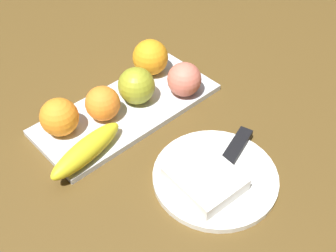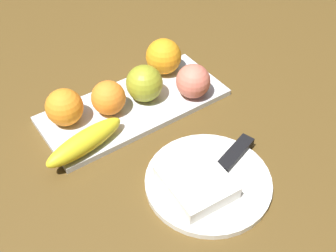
{
  "view_description": "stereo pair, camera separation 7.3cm",
  "coord_description": "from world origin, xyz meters",
  "px_view_note": "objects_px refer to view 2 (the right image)",
  "views": [
    {
      "loc": [
        0.33,
        0.47,
        0.56
      ],
      "look_at": [
        -0.03,
        0.08,
        0.04
      ],
      "focal_mm": 44.54,
      "sensor_mm": 36.0,
      "label": 1
    },
    {
      "loc": [
        0.28,
        0.52,
        0.56
      ],
      "look_at": [
        -0.03,
        0.08,
        0.04
      ],
      "focal_mm": 44.54,
      "sensor_mm": 36.0,
      "label": 2
    }
  ],
  "objects_px": {
    "fruit_tray": "(134,106)",
    "folded_napkin": "(196,182)",
    "orange_near_apple": "(64,107)",
    "knife": "(231,159)",
    "orange_center": "(108,98)",
    "dinner_plate": "(208,182)",
    "apple": "(144,83)",
    "orange_near_banana": "(164,56)",
    "banana": "(85,142)",
    "peach": "(193,81)"
  },
  "relations": [
    {
      "from": "orange_center",
      "to": "dinner_plate",
      "type": "height_order",
      "value": "orange_center"
    },
    {
      "from": "orange_near_apple",
      "to": "knife",
      "type": "xyz_separation_m",
      "value": [
        -0.19,
        0.25,
        -0.03
      ]
    },
    {
      "from": "fruit_tray",
      "to": "orange_near_apple",
      "type": "distance_m",
      "value": 0.14
    },
    {
      "from": "apple",
      "to": "dinner_plate",
      "type": "xyz_separation_m",
      "value": [
        0.03,
        0.24,
        -0.04
      ]
    },
    {
      "from": "orange_near_apple",
      "to": "dinner_plate",
      "type": "relative_size",
      "value": 0.33
    },
    {
      "from": "orange_near_banana",
      "to": "peach",
      "type": "bearing_deg",
      "value": 91.55
    },
    {
      "from": "orange_near_banana",
      "to": "knife",
      "type": "bearing_deg",
      "value": 79.55
    },
    {
      "from": "folded_napkin",
      "to": "knife",
      "type": "height_order",
      "value": "folded_napkin"
    },
    {
      "from": "folded_napkin",
      "to": "orange_center",
      "type": "bearing_deg",
      "value": -84.36
    },
    {
      "from": "fruit_tray",
      "to": "apple",
      "type": "relative_size",
      "value": 5.05
    },
    {
      "from": "orange_center",
      "to": "folded_napkin",
      "type": "height_order",
      "value": "orange_center"
    },
    {
      "from": "fruit_tray",
      "to": "peach",
      "type": "distance_m",
      "value": 0.13
    },
    {
      "from": "apple",
      "to": "dinner_plate",
      "type": "relative_size",
      "value": 0.35
    },
    {
      "from": "banana",
      "to": "orange_center",
      "type": "height_order",
      "value": "orange_center"
    },
    {
      "from": "banana",
      "to": "folded_napkin",
      "type": "relative_size",
      "value": 1.41
    },
    {
      "from": "banana",
      "to": "orange_near_apple",
      "type": "xyz_separation_m",
      "value": [
        -0.0,
        -0.09,
        0.02
      ]
    },
    {
      "from": "orange_near_banana",
      "to": "fruit_tray",
      "type": "bearing_deg",
      "value": 26.59
    },
    {
      "from": "orange_near_banana",
      "to": "dinner_plate",
      "type": "distance_m",
      "value": 0.31
    },
    {
      "from": "peach",
      "to": "folded_napkin",
      "type": "distance_m",
      "value": 0.23
    },
    {
      "from": "orange_near_apple",
      "to": "knife",
      "type": "distance_m",
      "value": 0.32
    },
    {
      "from": "orange_center",
      "to": "knife",
      "type": "xyz_separation_m",
      "value": [
        -0.11,
        0.23,
        -0.03
      ]
    },
    {
      "from": "fruit_tray",
      "to": "dinner_plate",
      "type": "xyz_separation_m",
      "value": [
        0.0,
        0.23,
        -0.0
      ]
    },
    {
      "from": "peach",
      "to": "dinner_plate",
      "type": "relative_size",
      "value": 0.33
    },
    {
      "from": "orange_near_banana",
      "to": "dinner_plate",
      "type": "height_order",
      "value": "orange_near_banana"
    },
    {
      "from": "orange_center",
      "to": "knife",
      "type": "bearing_deg",
      "value": 114.96
    },
    {
      "from": "orange_center",
      "to": "folded_napkin",
      "type": "distance_m",
      "value": 0.24
    },
    {
      "from": "fruit_tray",
      "to": "dinner_plate",
      "type": "distance_m",
      "value": 0.23
    },
    {
      "from": "orange_near_apple",
      "to": "folded_napkin",
      "type": "height_order",
      "value": "orange_near_apple"
    },
    {
      "from": "dinner_plate",
      "to": "fruit_tray",
      "type": "bearing_deg",
      "value": -90.0
    },
    {
      "from": "fruit_tray",
      "to": "dinner_plate",
      "type": "relative_size",
      "value": 1.75
    },
    {
      "from": "dinner_plate",
      "to": "banana",
      "type": "bearing_deg",
      "value": -52.61
    },
    {
      "from": "orange_near_banana",
      "to": "orange_near_apple",
      "type": "bearing_deg",
      "value": 6.03
    },
    {
      "from": "orange_center",
      "to": "peach",
      "type": "xyz_separation_m",
      "value": [
        -0.16,
        0.05,
        0.0
      ]
    },
    {
      "from": "fruit_tray",
      "to": "orange_near_apple",
      "type": "bearing_deg",
      "value": -12.5
    },
    {
      "from": "banana",
      "to": "orange_near_banana",
      "type": "distance_m",
      "value": 0.27
    },
    {
      "from": "fruit_tray",
      "to": "folded_napkin",
      "type": "height_order",
      "value": "folded_napkin"
    },
    {
      "from": "folded_napkin",
      "to": "apple",
      "type": "bearing_deg",
      "value": -102.74
    },
    {
      "from": "apple",
      "to": "orange_near_banana",
      "type": "relative_size",
      "value": 0.97
    },
    {
      "from": "knife",
      "to": "orange_near_banana",
      "type": "bearing_deg",
      "value": -117.52
    },
    {
      "from": "folded_napkin",
      "to": "peach",
      "type": "bearing_deg",
      "value": -126.07
    },
    {
      "from": "orange_near_apple",
      "to": "dinner_plate",
      "type": "height_order",
      "value": "orange_near_apple"
    },
    {
      "from": "orange_near_apple",
      "to": "peach",
      "type": "distance_m",
      "value": 0.25
    },
    {
      "from": "banana",
      "to": "orange_near_apple",
      "type": "distance_m",
      "value": 0.09
    },
    {
      "from": "folded_napkin",
      "to": "banana",
      "type": "bearing_deg",
      "value": -58.44
    },
    {
      "from": "fruit_tray",
      "to": "banana",
      "type": "xyz_separation_m",
      "value": [
        0.13,
        0.06,
        0.03
      ]
    },
    {
      "from": "apple",
      "to": "banana",
      "type": "bearing_deg",
      "value": 20.3
    },
    {
      "from": "apple",
      "to": "folded_napkin",
      "type": "height_order",
      "value": "apple"
    },
    {
      "from": "orange_center",
      "to": "folded_napkin",
      "type": "relative_size",
      "value": 0.59
    },
    {
      "from": "orange_near_apple",
      "to": "folded_napkin",
      "type": "relative_size",
      "value": 0.63
    },
    {
      "from": "dinner_plate",
      "to": "knife",
      "type": "height_order",
      "value": "knife"
    }
  ]
}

